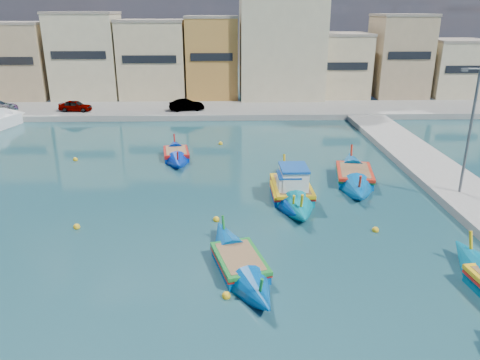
# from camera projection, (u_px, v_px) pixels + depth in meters

# --- Properties ---
(ground) EXTENTS (160.00, 160.00, 0.00)m
(ground) POSITION_uv_depth(u_px,v_px,m) (162.00, 250.00, 22.78)
(ground) COLOR #164044
(ground) RESTS_ON ground
(north_quay) EXTENTS (80.00, 8.00, 0.60)m
(north_quay) POSITION_uv_depth(u_px,v_px,m) (198.00, 110.00, 52.72)
(north_quay) COLOR gray
(north_quay) RESTS_ON ground
(north_townhouses) EXTENTS (83.20, 7.87, 10.19)m
(north_townhouses) POSITION_uv_depth(u_px,v_px,m) (254.00, 61.00, 58.19)
(north_townhouses) COLOR tan
(north_townhouses) RESTS_ON ground
(church_block) EXTENTS (10.00, 10.00, 19.10)m
(church_block) POSITION_uv_depth(u_px,v_px,m) (281.00, 32.00, 57.71)
(church_block) COLOR #BFB38E
(church_block) RESTS_ON ground
(quay_street_lamp) EXTENTS (1.18, 0.16, 8.00)m
(quay_street_lamp) POSITION_uv_depth(u_px,v_px,m) (469.00, 131.00, 27.39)
(quay_street_lamp) COLOR #595B60
(quay_street_lamp) RESTS_ON ground
(parked_cars) EXTENTS (24.97, 2.84, 1.30)m
(parked_cars) POSITION_uv_depth(u_px,v_px,m) (67.00, 106.00, 50.61)
(parked_cars) COLOR #4C1919
(parked_cars) RESTS_ON north_quay
(luzzu_turquoise_cabin) EXTENTS (2.38, 10.23, 3.28)m
(luzzu_turquoise_cabin) POSITION_uv_depth(u_px,v_px,m) (292.00, 190.00, 29.23)
(luzzu_turquoise_cabin) COLOR #00849A
(luzzu_turquoise_cabin) RESTS_ON ground
(luzzu_blue_cabin) EXTENTS (1.93, 7.51, 2.66)m
(luzzu_blue_cabin) POSITION_uv_depth(u_px,v_px,m) (287.00, 193.00, 28.89)
(luzzu_blue_cabin) COLOR #00399D
(luzzu_blue_cabin) RESTS_ON ground
(luzzu_cyan_mid) EXTENTS (3.85, 9.74, 2.81)m
(luzzu_cyan_mid) POSITION_uv_depth(u_px,v_px,m) (354.00, 177.00, 31.86)
(luzzu_cyan_mid) COLOR #005AAB
(luzzu_cyan_mid) RESTS_ON ground
(luzzu_green) EXTENTS (2.86, 7.33, 2.25)m
(luzzu_green) POSITION_uv_depth(u_px,v_px,m) (176.00, 155.00, 36.77)
(luzzu_green) COLOR #0026A6
(luzzu_green) RESTS_ON ground
(luzzu_blue_south) EXTENTS (3.89, 8.43, 2.37)m
(luzzu_blue_south) POSITION_uv_depth(u_px,v_px,m) (240.00, 264.00, 21.00)
(luzzu_blue_south) COLOR #004EA2
(luzzu_blue_south) RESTS_ON ground
(yacht_north) EXTENTS (4.75, 9.83, 12.65)m
(yacht_north) POSITION_uv_depth(u_px,v_px,m) (3.00, 120.00, 47.13)
(yacht_north) COLOR white
(yacht_north) RESTS_ON ground
(mooring_buoys) EXTENTS (19.93, 23.31, 0.36)m
(mooring_buoys) POSITION_uv_depth(u_px,v_px,m) (191.00, 200.00, 28.55)
(mooring_buoys) COLOR yellow
(mooring_buoys) RESTS_ON ground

